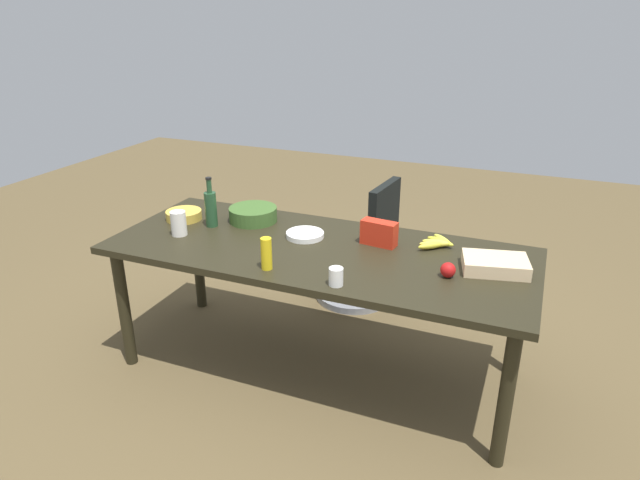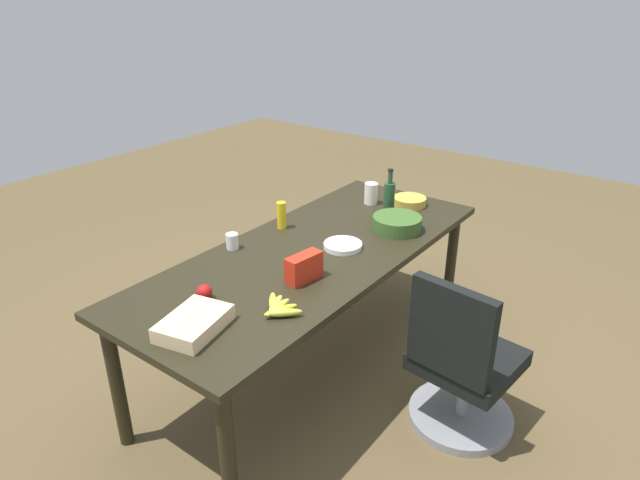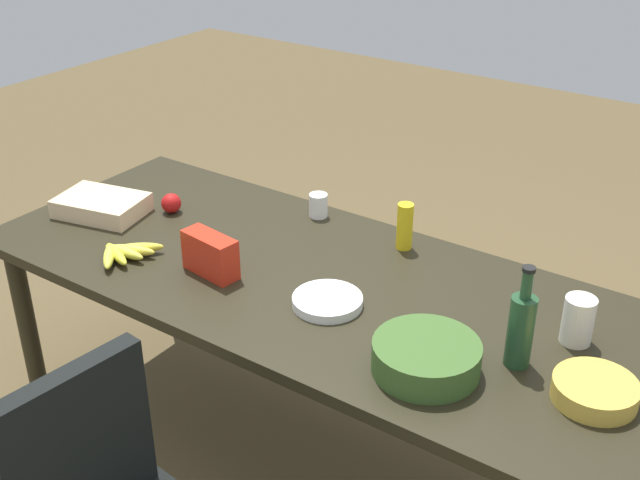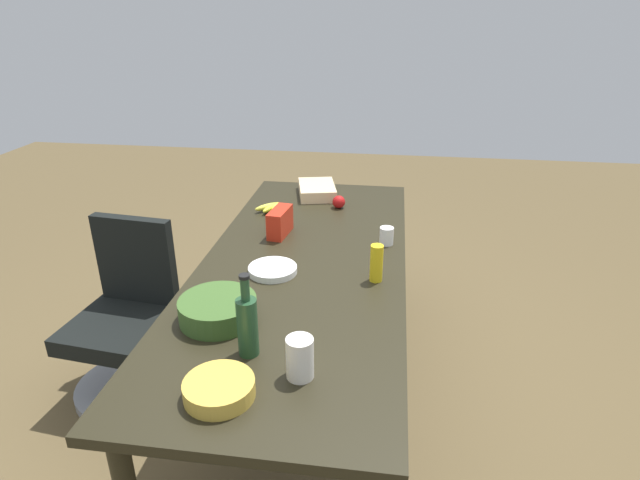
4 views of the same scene
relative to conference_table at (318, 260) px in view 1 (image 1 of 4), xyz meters
name	(u,v)px [view 1 (image 1 of 4)]	position (x,y,z in m)	size (l,w,h in m)	color
ground_plane	(318,367)	(0.00, 0.00, -0.72)	(10.00, 10.00, 0.00)	brown
conference_table	(318,260)	(0.00, 0.00, 0.00)	(2.36, 0.95, 0.79)	black
office_chair	(361,256)	(0.05, -0.93, -0.37)	(0.56, 0.56, 0.92)	gray
chip_bowl	(184,215)	(0.96, -0.10, 0.10)	(0.22, 0.22, 0.06)	gold
wine_bottle	(211,208)	(0.73, -0.07, 0.19)	(0.09, 0.09, 0.31)	#224729
salad_bowl	(253,214)	(0.54, -0.24, 0.12)	(0.30, 0.30, 0.09)	#3A5D26
apple_red	(448,270)	(-0.73, 0.09, 0.11)	(0.08, 0.08, 0.08)	red
sheet_cake	(495,264)	(-0.94, -0.07, 0.11)	(0.32, 0.22, 0.07)	beige
mayo_jar	(179,223)	(0.83, 0.13, 0.15)	(0.09, 0.09, 0.14)	white
paper_plate_stack	(305,235)	(0.13, -0.12, 0.09)	(0.22, 0.22, 0.03)	white
chip_bag_red	(379,233)	(-0.30, -0.17, 0.15)	(0.20, 0.08, 0.14)	red
mustard_bottle	(266,254)	(0.14, 0.35, 0.16)	(0.06, 0.06, 0.17)	yellow
paper_cup	(336,277)	(-0.25, 0.38, 0.12)	(0.07, 0.07, 0.09)	white
banana_bunch	(437,243)	(-0.61, -0.27, 0.10)	(0.19, 0.24, 0.04)	#D8D640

